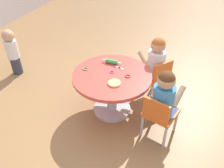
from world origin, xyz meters
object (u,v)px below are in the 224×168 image
object	(u,v)px
seated_child_right	(156,58)
craft_scissors	(117,67)
seated_child_left	(164,94)
toddler_standing	(12,51)
child_chair_left	(159,114)
child_chair_right	(156,75)
rolling_pin	(112,62)
craft_table	(112,84)

from	to	relation	value
seated_child_right	craft_scissors	bearing A→B (deg)	130.40
seated_child_left	seated_child_right	distance (m)	0.67
toddler_standing	child_chair_left	bearing A→B (deg)	-101.80
child_chair_right	craft_scissors	world-z (taller)	child_chair_right
toddler_standing	rolling_pin	distance (m)	1.50
child_chair_right	toddler_standing	bearing A→B (deg)	95.88
toddler_standing	seated_child_left	bearing A→B (deg)	-100.76
child_chair_left	child_chair_right	xyz separation A→B (m)	(0.65, 0.17, 0.00)
child_chair_left	toddler_standing	world-z (taller)	toddler_standing
craft_table	toddler_standing	bearing A→B (deg)	80.88
toddler_standing	craft_table	bearing A→B (deg)	-99.12
child_chair_left	toddler_standing	xyz separation A→B (m)	(0.45, 2.15, 0.05)
child_chair_left	seated_child_left	bearing A→B (deg)	-15.53
seated_child_left	craft_table	bearing A→B (deg)	74.95
craft_table	rolling_pin	world-z (taller)	rolling_pin
rolling_pin	child_chair_left	bearing A→B (deg)	-121.43
child_chair_right	toddler_standing	size ratio (longest dim) A/B	0.80
child_chair_right	craft_table	bearing A→B (deg)	138.15
child_chair_right	rolling_pin	distance (m)	0.60
craft_scissors	seated_child_left	bearing A→B (deg)	-118.54
craft_table	craft_scissors	distance (m)	0.21
rolling_pin	craft_table	bearing A→B (deg)	-158.70
child_chair_right	seated_child_right	xyz separation A→B (m)	(0.02, 0.03, 0.23)
rolling_pin	craft_scissors	xyz separation A→B (m)	(-0.04, -0.08, -0.02)
seated_child_left	rolling_pin	world-z (taller)	seated_child_left
seated_child_right	toddler_standing	distance (m)	1.97
craft_table	seated_child_left	world-z (taller)	seated_child_left
craft_table	toddler_standing	size ratio (longest dim) A/B	1.28
seated_child_left	toddler_standing	distance (m)	2.21
seated_child_left	craft_scissors	bearing A→B (deg)	61.46
child_chair_left	craft_scissors	bearing A→B (deg)	58.18
child_chair_right	toddler_standing	world-z (taller)	toddler_standing
child_chair_left	child_chair_right	world-z (taller)	same
child_chair_right	child_chair_left	bearing A→B (deg)	-165.32
child_chair_left	child_chair_right	bearing A→B (deg)	14.68
rolling_pin	craft_scissors	distance (m)	0.10
rolling_pin	seated_child_right	bearing A→B (deg)	-59.02
seated_child_right	rolling_pin	world-z (taller)	seated_child_right
craft_scissors	child_chair_right	bearing A→B (deg)	-54.07
child_chair_left	craft_scissors	distance (m)	0.71
craft_table	toddler_standing	xyz separation A→B (m)	(0.25, 1.57, -0.03)
seated_child_left	craft_scissors	size ratio (longest dim) A/B	3.58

